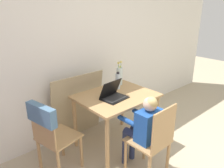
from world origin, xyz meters
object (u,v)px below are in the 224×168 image
object	(u,v)px
chair_occupied	(153,141)
person_seated	(144,126)
laptop	(113,94)
chair_spare	(49,128)
flower_vase	(120,75)
water_bottle	(118,81)

from	to	relation	value
chair_occupied	person_seated	world-z (taller)	person_seated
person_seated	laptop	distance (m)	0.57
chair_spare	flower_vase	distance (m)	1.28
chair_occupied	water_bottle	xyz separation A→B (m)	(0.27, 0.86, 0.40)
water_bottle	person_seated	bearing A→B (deg)	-110.75
chair_occupied	laptop	world-z (taller)	laptop
chair_occupied	chair_spare	size ratio (longest dim) A/B	0.99
chair_occupied	laptop	distance (m)	0.74
water_bottle	laptop	bearing A→B (deg)	-143.40
chair_occupied	flower_vase	size ratio (longest dim) A/B	2.51
chair_occupied	laptop	bearing A→B (deg)	-91.90
chair_occupied	flower_vase	world-z (taller)	flower_vase
chair_spare	flower_vase	bearing A→B (deg)	-91.87
chair_occupied	laptop	xyz separation A→B (m)	(0.01, 0.66, 0.34)
chair_occupied	person_seated	distance (m)	0.19
chair_spare	chair_occupied	bearing A→B (deg)	-144.15
chair_spare	laptop	bearing A→B (deg)	-108.05
chair_occupied	chair_spare	bearing A→B (deg)	-43.70
chair_spare	person_seated	size ratio (longest dim) A/B	0.94
laptop	flower_vase	xyz separation A→B (m)	(0.40, 0.31, 0.09)
chair_occupied	water_bottle	world-z (taller)	water_bottle
chair_occupied	flower_vase	xyz separation A→B (m)	(0.40, 0.97, 0.43)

